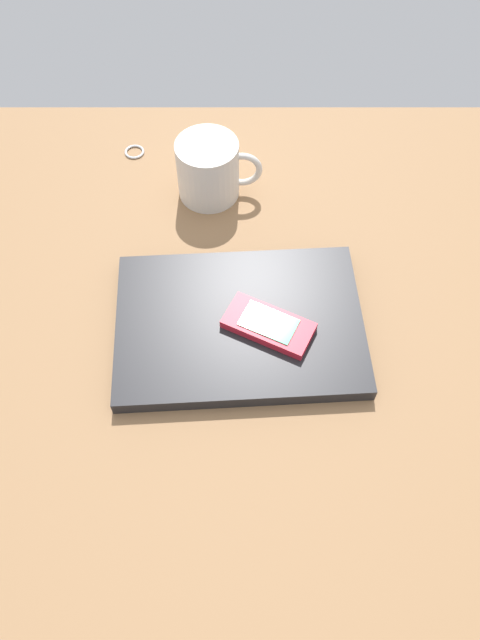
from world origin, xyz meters
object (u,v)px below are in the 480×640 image
at_px(cell_phone_on_laptop, 269,325).
at_px(key_ring, 135,152).
at_px(laptop_closed, 240,324).
at_px(coffee_mug, 210,170).

bearing_deg(cell_phone_on_laptop, key_ring, 120.76).
xyz_separation_m(laptop_closed, coffee_mug, (-0.04, 0.23, 0.03)).
xyz_separation_m(key_ring, coffee_mug, (0.12, -0.08, 0.04)).
xyz_separation_m(laptop_closed, cell_phone_on_laptop, (0.03, -0.01, 0.02)).
distance_m(cell_phone_on_laptop, coffee_mug, 0.26).
relative_size(laptop_closed, key_ring, 10.04).
bearing_deg(key_ring, cell_phone_on_laptop, -59.24).
height_order(key_ring, coffee_mug, coffee_mug).
height_order(laptop_closed, coffee_mug, coffee_mug).
relative_size(cell_phone_on_laptop, key_ring, 3.91).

